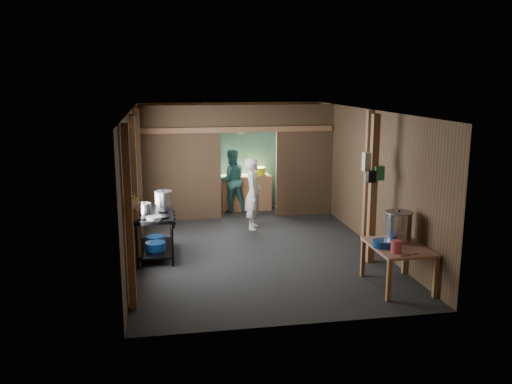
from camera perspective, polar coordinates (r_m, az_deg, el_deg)
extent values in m
cube|color=black|center=(10.52, -0.19, -5.65)|extent=(4.50, 7.00, 0.00)
cube|color=#3E3E3D|center=(10.04, -0.20, 8.64)|extent=(4.50, 7.00, 0.00)
cube|color=brown|center=(13.62, -2.72, 4.00)|extent=(4.50, 0.00, 2.60)
cube|color=brown|center=(6.86, 4.81, -3.98)|extent=(4.50, 0.00, 2.60)
cube|color=brown|center=(10.07, -12.92, 0.88)|extent=(0.00, 7.00, 2.60)
cube|color=brown|center=(10.81, 11.65, 1.68)|extent=(0.00, 7.00, 2.60)
cube|color=#403120|center=(12.23, -8.11, 2.98)|extent=(1.85, 0.10, 2.60)
cube|color=#403120|center=(12.66, 5.15, 3.36)|extent=(1.35, 0.10, 2.60)
cube|color=#403120|center=(12.27, -0.81, 7.83)|extent=(1.30, 0.10, 0.60)
cube|color=#5FA19F|center=(13.56, -2.68, 3.75)|extent=(4.40, 0.06, 2.50)
cube|color=#9A6C43|center=(13.27, -1.09, -0.04)|extent=(1.20, 0.50, 0.85)
cylinder|color=beige|center=(13.48, -1.63, 6.49)|extent=(0.20, 0.03, 0.20)
cube|color=#9A6C43|center=(7.53, -13.29, -2.83)|extent=(0.10, 0.12, 2.60)
cube|color=#9A6C43|center=(9.28, -12.71, -0.03)|extent=(0.10, 0.12, 2.60)
cube|color=#9A6C43|center=(11.24, -12.28, 2.05)|extent=(0.10, 0.12, 2.60)
cube|color=#9A6C43|center=(10.60, 11.69, 1.48)|extent=(0.10, 0.12, 2.60)
cube|color=#9A6C43|center=(9.47, 12.27, 0.23)|extent=(0.12, 0.12, 2.60)
cube|color=#9A6C43|center=(12.20, -1.93, 6.63)|extent=(4.40, 0.12, 0.12)
cylinder|color=gray|center=(10.40, -12.69, 3.20)|extent=(0.03, 0.34, 0.34)
cylinder|color=black|center=(10.81, -12.57, 2.99)|extent=(0.03, 0.30, 0.30)
cube|color=#9A6C43|center=(7.99, -12.92, -1.23)|extent=(0.14, 0.80, 0.03)
cylinder|color=beige|center=(7.73, -13.03, -1.17)|extent=(0.07, 0.07, 0.10)
cylinder|color=yellow|center=(7.97, -12.95, -0.77)|extent=(0.08, 0.08, 0.10)
cylinder|color=#2E804A|center=(8.19, -12.87, -0.44)|extent=(0.06, 0.06, 0.10)
cube|color=beige|center=(9.45, 11.93, 3.17)|extent=(0.22, 0.15, 0.32)
cube|color=#2E804A|center=(9.39, 12.88, 1.97)|extent=(0.16, 0.12, 0.24)
cube|color=black|center=(9.33, 12.12, 1.62)|extent=(0.14, 0.10, 0.20)
cylinder|color=navy|center=(9.85, -10.60, -5.67)|extent=(0.36, 0.36, 0.15)
cylinder|color=navy|center=(10.27, -10.58, -4.97)|extent=(0.33, 0.33, 0.13)
cylinder|color=navy|center=(8.45, 13.27, -5.35)|extent=(0.36, 0.36, 0.11)
cylinder|color=#D14B5D|center=(8.23, 14.62, -5.61)|extent=(0.19, 0.19, 0.18)
cube|color=#BBBAC1|center=(8.18, 15.91, -6.44)|extent=(0.30, 0.10, 0.01)
cylinder|color=yellow|center=(13.23, 0.25, 2.22)|extent=(0.34, 0.34, 0.19)
imported|color=white|center=(11.49, -0.29, -0.17)|extent=(0.50, 0.64, 1.54)
imported|color=#337570|center=(13.00, -2.62, 1.24)|extent=(0.81, 0.67, 1.54)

